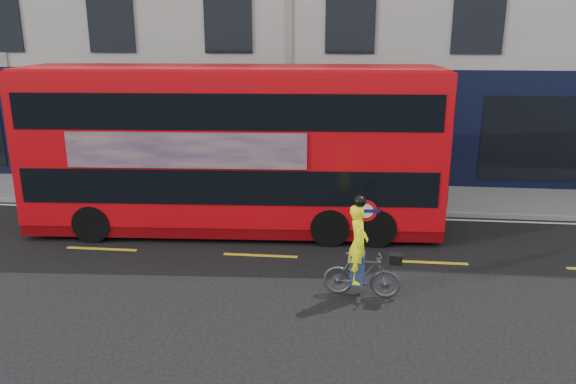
# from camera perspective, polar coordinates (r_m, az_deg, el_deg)

# --- Properties ---
(ground) EXTENTS (120.00, 120.00, 0.00)m
(ground) POSITION_cam_1_polar(r_m,az_deg,el_deg) (12.31, -3.90, -9.14)
(ground) COLOR black
(ground) RESTS_ON ground
(pavement) EXTENTS (60.00, 3.00, 0.12)m
(pavement) POSITION_cam_1_polar(r_m,az_deg,el_deg) (18.32, -0.44, -0.29)
(pavement) COLOR gray
(pavement) RESTS_ON ground
(kerb) EXTENTS (60.00, 0.12, 0.13)m
(kerb) POSITION_cam_1_polar(r_m,az_deg,el_deg) (16.89, -1.01, -1.71)
(kerb) COLOR gray
(kerb) RESTS_ON ground
(road_edge_line) EXTENTS (58.00, 0.10, 0.01)m
(road_edge_line) POSITION_cam_1_polar(r_m,az_deg,el_deg) (16.63, -1.14, -2.23)
(road_edge_line) COLOR silver
(road_edge_line) RESTS_ON ground
(lane_dashes) EXTENTS (58.00, 0.12, 0.01)m
(lane_dashes) POSITION_cam_1_polar(r_m,az_deg,el_deg) (13.66, -2.82, -6.45)
(lane_dashes) COLOR yellow
(lane_dashes) RESTS_ON ground
(bus) EXTENTS (10.95, 3.10, 4.36)m
(bus) POSITION_cam_1_polar(r_m,az_deg,el_deg) (14.87, -5.43, 4.39)
(bus) COLOR red
(bus) RESTS_ON ground
(cyclist) EXTENTS (1.60, 0.63, 2.14)m
(cyclist) POSITION_cam_1_polar(r_m,az_deg,el_deg) (11.51, 7.39, -7.16)
(cyclist) COLOR #444849
(cyclist) RESTS_ON ground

